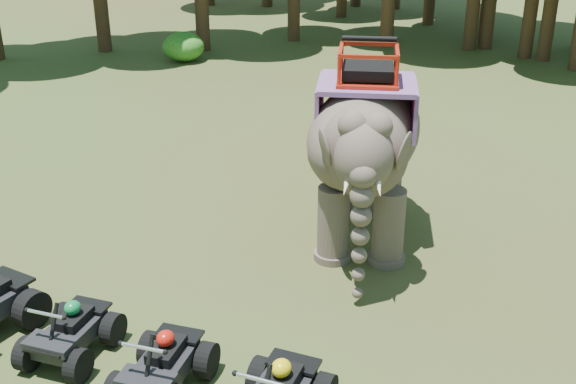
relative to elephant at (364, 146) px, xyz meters
name	(u,v)px	position (x,y,z in m)	size (l,w,h in m)	color
ground	(260,318)	(-0.62, -3.58, -2.04)	(110.00, 110.00, 0.00)	#47381E
elephant	(364,146)	(0.00, 0.00, 0.00)	(2.13, 4.85, 4.07)	brown
atv_1	(69,325)	(-2.90, -5.70, -1.47)	(1.12, 1.53, 1.14)	black
atv_2	(162,358)	(-1.09, -5.84, -1.44)	(1.16, 1.59, 1.18)	black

